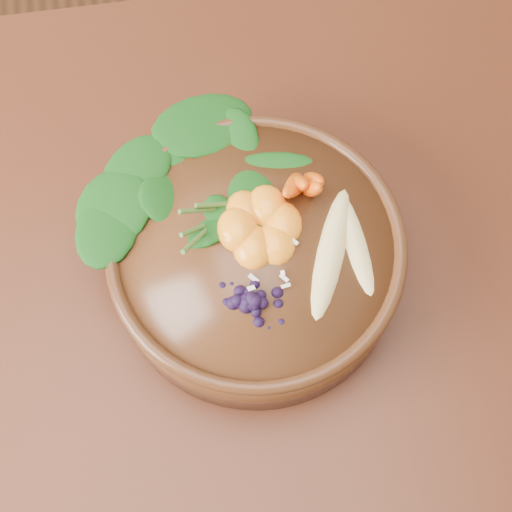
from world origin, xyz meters
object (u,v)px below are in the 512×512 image
stoneware_bowl (256,259)px  banana_halves (345,242)px  blueberry_pile (253,296)px  dining_table (87,339)px  mandarin_cluster (260,220)px  carrot_cluster (319,157)px  kale_heap (216,174)px

stoneware_bowl → banana_halves: bearing=-11.5°
blueberry_pile → dining_table: bearing=167.5°
dining_table → mandarin_cluster: size_ratio=15.75×
carrot_cluster → mandarin_cluster: carrot_cluster is taller
kale_heap → carrot_cluster: bearing=-3.8°
stoneware_bowl → blueberry_pile: 0.09m
stoneware_bowl → blueberry_pile: bearing=-101.4°
carrot_cluster → kale_heap: bearing=-169.5°
dining_table → blueberry_pile: 0.29m
dining_table → banana_halves: bearing=0.2°
kale_heap → mandarin_cluster: (0.04, -0.06, -0.01)m
dining_table → blueberry_pile: blueberry_pile is taller
mandarin_cluster → stoneware_bowl: bearing=-110.6°
kale_heap → carrot_cluster: size_ratio=2.38×
dining_table → banana_halves: (0.31, 0.00, 0.19)m
mandarin_cluster → blueberry_pile: (-0.02, -0.08, 0.00)m
carrot_cluster → banana_halves: size_ratio=0.51×
stoneware_bowl → mandarin_cluster: 0.06m
carrot_cluster → stoneware_bowl: bearing=-123.7°
stoneware_bowl → banana_halves: size_ratio=1.85×
dining_table → carrot_cluster: 0.38m
banana_halves → stoneware_bowl: bearing=-177.3°
blueberry_pile → banana_halves: bearing=24.2°
stoneware_bowl → mandarin_cluster: bearing=69.4°
kale_heap → banana_halves: bearing=-37.8°
dining_table → kale_heap: kale_heap is taller
dining_table → kale_heap: size_ratio=7.62×
kale_heap → stoneware_bowl: bearing=-67.4°
kale_heap → blueberry_pile: 0.14m
dining_table → blueberry_pile: size_ratio=10.81×
carrot_cluster → banana_halves: bearing=-66.9°
mandarin_cluster → blueberry_pile: bearing=-103.5°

